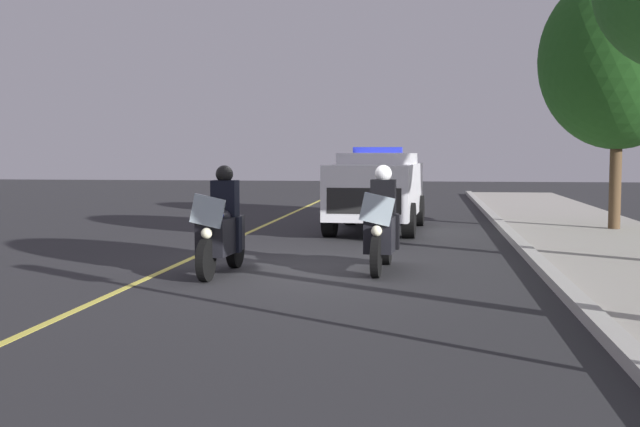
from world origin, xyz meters
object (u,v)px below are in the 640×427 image
police_motorcycle_lead_left (221,230)px  tree_far_back (619,60)px  police_motorcycle_lead_right (382,228)px  police_suv (377,187)px

police_motorcycle_lead_left → tree_far_back: tree_far_back is taller
police_motorcycle_lead_left → tree_far_back: (-7.61, 7.66, 3.39)m
police_motorcycle_lead_left → police_motorcycle_lead_right: same height
police_motorcycle_lead_left → police_motorcycle_lead_right: bearing=105.8°
police_motorcycle_lead_left → police_suv: 7.60m
police_motorcycle_lead_left → tree_far_back: bearing=134.8°
police_suv → tree_far_back: (-0.28, 5.66, 3.03)m
police_motorcycle_lead_right → police_suv: police_suv is taller
police_motorcycle_lead_left → police_motorcycle_lead_right: size_ratio=1.00×
police_motorcycle_lead_left → police_suv: police_suv is taller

